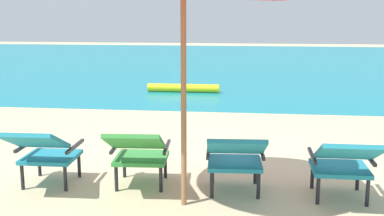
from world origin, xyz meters
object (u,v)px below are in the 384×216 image
at_px(lounge_chair_far_left, 44,150).
at_px(lounge_chair_near_left, 139,151).
at_px(lounge_chair_far_right, 344,162).
at_px(swim_buoy, 183,88).
at_px(lounge_chair_near_right, 235,156).

bearing_deg(lounge_chair_far_left, lounge_chair_near_left, 4.86).
xyz_separation_m(lounge_chair_far_left, lounge_chair_far_right, (2.87, -0.03, 0.00)).
bearing_deg(lounge_chair_far_right, lounge_chair_far_left, 179.44).
distance_m(swim_buoy, lounge_chair_near_right, 6.31).
relative_size(swim_buoy, lounge_chair_far_left, 1.80).
bearing_deg(lounge_chair_near_left, swim_buoy, 93.98).
height_order(lounge_chair_far_left, lounge_chair_near_right, same).
xyz_separation_m(swim_buoy, lounge_chair_far_right, (2.35, -6.20, 0.31)).
relative_size(lounge_chair_far_left, lounge_chair_near_left, 0.98).
relative_size(lounge_chair_far_left, lounge_chair_near_right, 0.98).
bearing_deg(lounge_chair_near_right, swim_buoy, 102.56).
xyz_separation_m(lounge_chair_near_left, lounge_chair_far_right, (1.93, -0.11, 0.00)).
distance_m(lounge_chair_near_right, lounge_chair_far_right, 0.98).
xyz_separation_m(swim_buoy, lounge_chair_near_left, (0.42, -6.09, 0.31)).
bearing_deg(swim_buoy, lounge_chair_far_left, -94.75).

